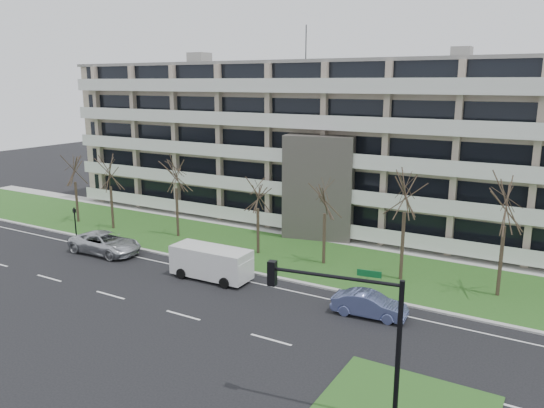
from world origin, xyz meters
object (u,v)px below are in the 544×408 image
Objects in this scene: blue_sedan at (369,305)px; traffic_signal at (352,324)px; pedestrian_signal at (75,219)px; silver_pickup at (105,243)px; white_van at (212,260)px.

blue_sedan is 10.58m from traffic_signal.
traffic_signal is 2.22× the size of pedestrian_signal.
silver_pickup is at bearing 4.69° from pedestrian_signal.
pedestrian_signal is at bearing 173.20° from white_van.
pedestrian_signal is (-29.96, 11.43, -2.33)m from traffic_signal.
silver_pickup is 10.75m from white_van.
white_van is at bearing 84.01° from blue_sedan.
traffic_signal is at bearing -113.51° from silver_pickup.
traffic_signal reaches higher than blue_sedan.
silver_pickup is 1.40× the size of blue_sedan.
traffic_signal is 32.15m from pedestrian_signal.
traffic_signal is at bearing -36.07° from white_van.
traffic_signal reaches higher than white_van.
traffic_signal is (24.97, -10.15, 3.33)m from silver_pickup.
traffic_signal reaches higher than pedestrian_signal.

